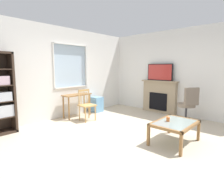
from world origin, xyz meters
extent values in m
cube|color=beige|center=(0.00, 0.00, -0.01)|extent=(6.20, 5.75, 0.02)
cube|color=white|center=(0.00, 2.38, 0.45)|extent=(5.20, 0.12, 0.90)
cube|color=white|center=(0.00, 2.38, 2.51)|extent=(5.20, 0.12, 0.48)
cube|color=white|center=(-1.47, 2.38, 1.58)|extent=(2.26, 0.12, 1.37)
cube|color=white|center=(1.74, 2.38, 1.58)|extent=(1.73, 0.12, 1.37)
cube|color=silver|center=(0.26, 2.39, 1.58)|extent=(1.22, 0.02, 1.37)
cube|color=white|center=(0.26, 2.32, 0.92)|extent=(1.28, 0.06, 0.03)
cube|color=white|center=(0.26, 2.32, 2.25)|extent=(1.28, 0.06, 0.03)
cube|color=white|center=(-0.34, 2.32, 1.58)|extent=(0.03, 0.06, 1.37)
cube|color=white|center=(0.87, 2.32, 1.58)|extent=(0.03, 0.06, 1.37)
cube|color=white|center=(2.66, 0.00, 1.38)|extent=(0.12, 4.95, 2.75)
cube|color=#38281E|center=(-1.56, 2.13, 0.95)|extent=(0.05, 0.38, 1.90)
cube|color=silver|center=(-1.78, 2.12, 0.54)|extent=(0.37, 0.30, 0.27)
cube|color=silver|center=(-1.79, 2.12, 0.88)|extent=(0.35, 0.32, 0.21)
cube|color=olive|center=(0.25, 2.03, 0.70)|extent=(0.89, 0.39, 0.03)
cylinder|color=olive|center=(-0.15, 1.88, 0.34)|extent=(0.04, 0.04, 0.68)
cylinder|color=olive|center=(0.64, 1.88, 0.34)|extent=(0.04, 0.04, 0.68)
cylinder|color=olive|center=(-0.15, 2.17, 0.34)|extent=(0.04, 0.04, 0.68)
cylinder|color=olive|center=(0.64, 2.17, 0.34)|extent=(0.04, 0.04, 0.68)
cube|color=tan|center=(0.20, 1.48, 0.45)|extent=(0.45, 0.44, 0.04)
cylinder|color=tan|center=(0.02, 1.33, 0.22)|extent=(0.04, 0.04, 0.43)
cylinder|color=tan|center=(0.36, 1.30, 0.22)|extent=(0.04, 0.04, 0.43)
cylinder|color=tan|center=(0.05, 1.65, 0.22)|extent=(0.04, 0.04, 0.43)
cylinder|color=tan|center=(0.39, 1.62, 0.22)|extent=(0.04, 0.04, 0.43)
cylinder|color=tan|center=(0.05, 1.65, 0.68)|extent=(0.04, 0.04, 0.45)
cylinder|color=tan|center=(0.39, 1.62, 0.68)|extent=(0.04, 0.04, 0.45)
cube|color=tan|center=(0.22, 1.64, 0.87)|extent=(0.36, 0.07, 0.06)
cylinder|color=tan|center=(0.11, 1.65, 0.65)|extent=(0.02, 0.02, 0.35)
cylinder|color=tan|center=(0.22, 1.64, 0.65)|extent=(0.02, 0.02, 0.35)
cylinder|color=tan|center=(0.32, 1.63, 0.65)|extent=(0.02, 0.02, 0.35)
cube|color=#72ADDB|center=(1.10, 2.08, 0.26)|extent=(0.35, 0.40, 0.52)
cube|color=tan|center=(2.51, 0.41, 0.53)|extent=(0.18, 1.18, 1.06)
cube|color=black|center=(2.42, 0.41, 0.39)|extent=(0.03, 0.65, 0.58)
cube|color=tan|center=(2.49, 0.41, 1.08)|extent=(0.26, 1.28, 0.04)
cube|color=black|center=(2.49, 0.41, 1.38)|extent=(0.05, 0.90, 0.56)
cube|color=#B2332D|center=(2.46, 0.41, 1.38)|extent=(0.01, 0.85, 0.51)
cylinder|color=#7A6B5B|center=(2.05, -0.68, 0.48)|extent=(0.48, 0.48, 0.09)
cube|color=#7A6B5B|center=(1.92, -0.85, 0.76)|extent=(0.37, 0.30, 0.48)
cylinder|color=#38383D|center=(2.05, -0.68, 0.24)|extent=(0.06, 0.06, 0.42)
cube|color=#38383D|center=(1.94, -0.59, 0.03)|extent=(0.25, 0.20, 0.03)
cylinder|color=#38383D|center=(1.83, -0.51, 0.03)|extent=(0.05, 0.05, 0.05)
cube|color=#38383D|center=(1.94, -0.76, 0.03)|extent=(0.25, 0.19, 0.03)
cylinder|color=#38383D|center=(1.82, -0.84, 0.03)|extent=(0.05, 0.05, 0.05)
cube|color=#38383D|center=(2.09, -0.81, 0.03)|extent=(0.12, 0.28, 0.03)
cylinder|color=#38383D|center=(2.14, -0.95, 0.03)|extent=(0.05, 0.05, 0.05)
cube|color=#38383D|center=(2.19, -0.68, 0.03)|extent=(0.28, 0.04, 0.03)
cylinder|color=#38383D|center=(2.33, -0.68, 0.03)|extent=(0.05, 0.05, 0.05)
cube|color=#38383D|center=(2.10, -0.55, 0.03)|extent=(0.12, 0.28, 0.03)
cylinder|color=#38383D|center=(2.14, -0.41, 0.03)|extent=(0.05, 0.05, 0.05)
cube|color=#8C9E99|center=(0.40, -1.07, 0.43)|extent=(0.88, 0.60, 0.02)
cube|color=olive|center=(0.40, -1.39, 0.42)|extent=(0.98, 0.05, 0.05)
cube|color=olive|center=(0.40, -0.74, 0.42)|extent=(0.98, 0.05, 0.05)
cube|color=olive|center=(-0.07, -1.07, 0.42)|extent=(0.05, 0.70, 0.05)
cube|color=olive|center=(0.86, -1.07, 0.42)|extent=(0.05, 0.70, 0.05)
cube|color=olive|center=(-0.07, -1.39, 0.20)|extent=(0.05, 0.05, 0.39)
cube|color=olive|center=(0.86, -1.39, 0.20)|extent=(0.05, 0.05, 0.39)
cube|color=olive|center=(-0.07, -0.74, 0.20)|extent=(0.05, 0.05, 0.39)
cube|color=olive|center=(0.86, -0.74, 0.20)|extent=(0.05, 0.05, 0.39)
cylinder|color=orange|center=(0.34, -0.94, 0.49)|extent=(0.07, 0.07, 0.09)
camera|label=1|loc=(-3.06, -2.53, 1.54)|focal=28.83mm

